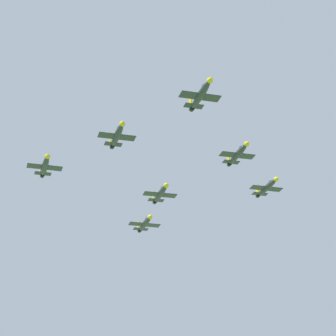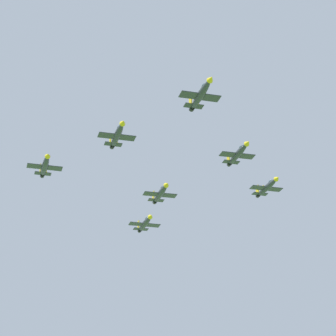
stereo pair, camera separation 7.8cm
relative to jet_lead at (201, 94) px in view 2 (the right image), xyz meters
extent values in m
ellipsoid|color=#2D3338|center=(0.01, -0.03, -0.08)|extent=(4.41, 14.32, 1.83)
cone|color=gold|center=(-1.45, 7.76, -0.08)|extent=(1.86, 2.08, 1.55)
ellipsoid|color=#334751|center=(-0.57, 3.05, 0.61)|extent=(1.80, 2.65, 1.07)
cube|color=#2D3338|center=(0.14, -0.73, -0.18)|extent=(10.58, 5.06, 0.18)
cube|color=gold|center=(-4.36, -1.57, -0.13)|extent=(1.24, 3.01, 0.22)
cube|color=gold|center=(4.63, 0.11, -0.13)|extent=(1.24, 3.01, 0.22)
cube|color=#2D3338|center=(1.10, -5.90, -0.08)|extent=(5.20, 3.09, 0.18)
cube|color=gold|center=(0.15, -5.79, 1.24)|extent=(0.61, 2.04, 2.64)
cube|color=gold|center=(1.95, -5.45, 1.24)|extent=(0.61, 2.04, 2.64)
cylinder|color=black|center=(1.39, -7.42, -0.08)|extent=(1.44, 1.23, 1.28)
ellipsoid|color=#2D3338|center=(-12.96, -22.63, -5.44)|extent=(4.09, 13.64, 1.74)
cone|color=gold|center=(-14.28, -15.20, -5.44)|extent=(1.76, 1.97, 1.48)
ellipsoid|color=#334751|center=(-13.48, -19.70, -4.79)|extent=(1.69, 2.51, 1.02)
cube|color=#2D3338|center=(-12.84, -23.30, -5.54)|extent=(10.07, 4.74, 0.17)
cube|color=gold|center=(-17.13, -24.06, -5.49)|extent=(1.15, 2.86, 0.21)
cube|color=gold|center=(-8.56, -22.54, -5.49)|extent=(1.15, 2.86, 0.21)
cube|color=#2D3338|center=(-11.97, -28.23, -5.44)|extent=(4.94, 2.91, 0.17)
cube|color=gold|center=(-12.87, -28.12, -4.18)|extent=(0.57, 1.95, 2.52)
cube|color=gold|center=(-11.16, -27.81, -4.18)|extent=(0.57, 1.95, 2.52)
cylinder|color=black|center=(-11.71, -29.68, -5.44)|extent=(1.37, 1.17, 1.22)
ellipsoid|color=#2D3338|center=(20.22, -16.47, -3.90)|extent=(4.28, 13.95, 1.78)
cone|color=gold|center=(18.81, -8.88, -3.90)|extent=(1.81, 2.03, 1.51)
ellipsoid|color=#334751|center=(19.67, -13.47, -3.23)|extent=(1.75, 2.58, 1.04)
cube|color=#2D3338|center=(20.35, -17.15, -4.00)|extent=(10.31, 4.92, 0.18)
cube|color=gold|center=(15.97, -17.96, -3.95)|extent=(1.20, 2.93, 0.21)
cube|color=gold|center=(24.73, -16.33, -3.95)|extent=(1.20, 2.93, 0.21)
cube|color=#2D3338|center=(21.29, -22.19, -3.90)|extent=(5.07, 3.01, 0.18)
cube|color=gold|center=(20.36, -22.08, -2.61)|extent=(0.60, 1.99, 2.57)
cube|color=gold|center=(22.11, -21.75, -2.61)|extent=(0.60, 1.99, 2.57)
cylinder|color=black|center=(21.56, -23.67, -3.90)|extent=(1.41, 1.20, 1.25)
ellipsoid|color=#2D3338|center=(-25.93, -45.24, -6.07)|extent=(4.33, 14.03, 1.79)
cone|color=gold|center=(-27.36, -37.60, -6.07)|extent=(1.83, 2.04, 1.52)
ellipsoid|color=#334751|center=(-26.49, -42.22, -5.40)|extent=(1.76, 2.60, 1.05)
cube|color=#2D3338|center=(-25.80, -45.92, -6.17)|extent=(10.37, 4.97, 0.18)
cube|color=gold|center=(-30.20, -46.75, -6.12)|extent=(1.21, 2.95, 0.22)
cube|color=gold|center=(-21.40, -45.09, -6.12)|extent=(1.21, 2.95, 0.22)
cube|color=#2D3338|center=(-24.85, -50.99, -6.07)|extent=(5.10, 3.03, 0.18)
cube|color=gold|center=(-25.78, -50.88, -4.78)|extent=(0.60, 2.00, 2.59)
cube|color=gold|center=(-24.02, -50.55, -4.78)|extent=(0.60, 2.00, 2.59)
cylinder|color=black|center=(-24.57, -52.48, -6.07)|extent=(1.42, 1.21, 1.25)
ellipsoid|color=#2D3338|center=(40.44, -32.91, -6.38)|extent=(4.45, 13.94, 1.78)
cone|color=gold|center=(38.94, -25.33, -6.38)|extent=(1.83, 2.04, 1.51)
ellipsoid|color=#334751|center=(39.85, -29.91, -5.71)|extent=(1.77, 2.59, 1.04)
cube|color=#2D3338|center=(40.58, -33.59, -6.48)|extent=(10.33, 5.03, 0.18)
cube|color=gold|center=(36.21, -34.45, -6.43)|extent=(1.23, 2.93, 0.21)
cube|color=gold|center=(44.95, -32.72, -6.43)|extent=(1.23, 2.93, 0.21)
cube|color=#2D3338|center=(41.58, -38.62, -6.38)|extent=(5.09, 3.06, 0.18)
cube|color=gold|center=(40.65, -38.52, -5.09)|extent=(0.62, 1.99, 2.57)
cube|color=gold|center=(42.40, -38.17, -5.09)|extent=(0.62, 1.99, 2.57)
cylinder|color=black|center=(41.87, -40.09, -6.38)|extent=(1.42, 1.21, 1.25)
ellipsoid|color=#2D3338|center=(7.26, -39.07, -11.42)|extent=(4.10, 13.75, 1.76)
cone|color=gold|center=(5.94, -31.58, -11.42)|extent=(1.77, 1.99, 1.49)
ellipsoid|color=#334751|center=(6.74, -36.11, -10.76)|extent=(1.70, 2.53, 1.02)
cube|color=#2D3338|center=(7.38, -39.74, -11.51)|extent=(10.14, 4.76, 0.18)
cube|color=gold|center=(3.05, -40.50, -11.46)|extent=(1.16, 2.88, 0.21)
cube|color=gold|center=(11.70, -38.98, -11.46)|extent=(1.16, 2.88, 0.21)
cube|color=#2D3338|center=(8.25, -44.72, -11.42)|extent=(4.98, 2.92, 0.18)
cube|color=gold|center=(7.34, -44.60, -10.15)|extent=(0.57, 1.96, 2.54)
cube|color=gold|center=(9.07, -44.30, -10.15)|extent=(0.57, 1.96, 2.54)
cylinder|color=black|center=(8.51, -46.18, -11.42)|extent=(1.38, 1.17, 1.23)
ellipsoid|color=#2D3338|center=(10.88, -58.59, -14.32)|extent=(4.38, 13.92, 1.78)
cone|color=gold|center=(9.41, -51.03, -14.32)|extent=(1.82, 2.03, 1.51)
ellipsoid|color=#334751|center=(10.30, -55.61, -13.65)|extent=(1.76, 2.58, 1.04)
cube|color=#2D3338|center=(11.02, -59.27, -14.42)|extent=(10.30, 4.99, 0.18)
cube|color=gold|center=(6.65, -60.12, -14.37)|extent=(1.22, 2.92, 0.21)
cube|color=gold|center=(15.38, -58.42, -14.37)|extent=(1.22, 2.92, 0.21)
cube|color=#2D3338|center=(11.99, -64.29, -14.32)|extent=(5.07, 3.04, 0.18)
cube|color=gold|center=(11.07, -64.19, -13.04)|extent=(0.61, 1.98, 2.57)
cube|color=gold|center=(12.81, -63.85, -13.04)|extent=(0.61, 1.98, 2.57)
cylinder|color=black|center=(12.28, -65.77, -14.32)|extent=(1.41, 1.21, 1.24)
camera|label=1|loc=(19.08, 142.03, -80.48)|focal=71.22mm
camera|label=2|loc=(19.00, 142.03, -80.48)|focal=71.22mm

